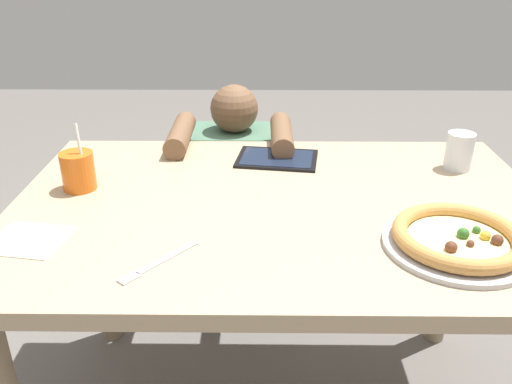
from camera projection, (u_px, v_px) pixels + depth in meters
The scene contains 8 objects.
dining_table at pixel (279, 237), 1.41m from camera, with size 1.37×0.91×0.75m.
pizza_near at pixel (458, 239), 1.16m from camera, with size 0.32×0.32×0.05m.
drink_cup_colored at pixel (78, 171), 1.42m from camera, with size 0.09×0.09×0.18m.
water_cup_clear at pixel (459, 151), 1.55m from camera, with size 0.08×0.08×0.11m.
paper_napkin at pixel (28, 240), 1.20m from camera, with size 0.16×0.14×0.00m, color white.
fork at pixel (156, 264), 1.11m from camera, with size 0.14×0.17×0.00m.
tablet at pixel (278, 159), 1.63m from camera, with size 0.26×0.20×0.01m.
diner_seated at pixel (236, 208), 2.09m from camera, with size 0.40×0.52×0.89m.
Camera 1 is at (-0.05, -1.23, 1.36)m, focal length 37.66 mm.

